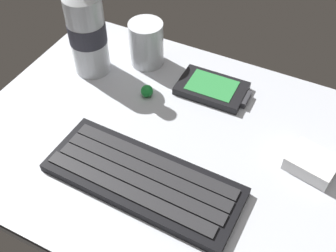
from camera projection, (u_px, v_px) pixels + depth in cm
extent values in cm
cube|color=silver|center=(168.00, 143.00, 65.91)|extent=(64.00, 48.00, 2.00)
cube|color=black|center=(143.00, 179.00, 58.96)|extent=(29.29, 11.80, 1.40)
cube|color=#28282B|center=(154.00, 160.00, 60.30)|extent=(26.73, 2.74, 0.30)
cube|color=#28282B|center=(147.00, 170.00, 58.99)|extent=(26.73, 2.74, 0.30)
cube|color=#28282B|center=(139.00, 181.00, 57.67)|extent=(26.73, 2.74, 0.30)
cube|color=#28282B|center=(131.00, 193.00, 56.36)|extent=(26.73, 2.74, 0.30)
cube|color=black|center=(212.00, 88.00, 72.26)|extent=(12.09, 7.75, 1.40)
cube|color=green|center=(212.00, 85.00, 71.71)|extent=(8.47, 6.03, 0.10)
cube|color=#333338|center=(246.00, 99.00, 70.36)|extent=(0.85, 3.81, 1.12)
cylinder|color=silver|center=(146.00, 44.00, 75.40)|extent=(6.40, 6.40, 8.50)
cylinder|color=orange|center=(147.00, 48.00, 76.12)|extent=(5.50, 5.50, 6.12)
cylinder|color=silver|center=(88.00, 35.00, 71.58)|extent=(6.60, 6.60, 15.00)
cylinder|color=#2D2D38|center=(87.00, 32.00, 71.02)|extent=(6.73, 6.73, 3.80)
cube|color=white|center=(312.00, 163.00, 60.31)|extent=(7.99, 6.91, 2.40)
sphere|color=#198C33|center=(147.00, 91.00, 71.22)|extent=(2.20, 2.20, 2.20)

